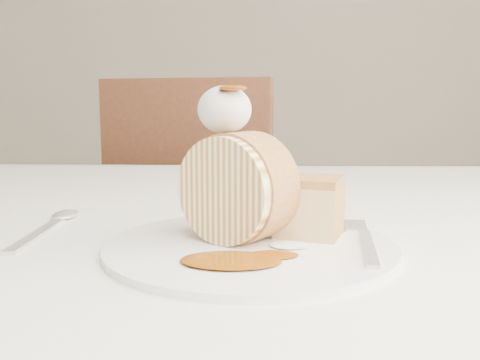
{
  "coord_description": "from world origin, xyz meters",
  "views": [
    {
      "loc": [
        0.06,
        -0.5,
        0.89
      ],
      "look_at": [
        0.04,
        -0.01,
        0.82
      ],
      "focal_mm": 40.0,
      "sensor_mm": 36.0,
      "label": 1
    }
  ],
  "objects": [
    {
      "name": "table",
      "position": [
        0.0,
        0.2,
        0.66
      ],
      "size": [
        1.4,
        0.9,
        0.75
      ],
      "color": "white",
      "rests_on": "ground"
    },
    {
      "name": "chair_far",
      "position": [
        -0.11,
        0.94,
        0.54
      ],
      "size": [
        0.53,
        0.53,
        0.94
      ],
      "rotation": [
        0.0,
        0.0,
        2.92
      ],
      "color": "brown",
      "rests_on": "ground"
    },
    {
      "name": "plate",
      "position": [
        0.05,
        -0.02,
        0.75
      ],
      "size": [
        0.34,
        0.34,
        0.01
      ],
      "primitive_type": "cylinder",
      "rotation": [
        0.0,
        0.0,
        -0.31
      ],
      "color": "white",
      "rests_on": "table"
    },
    {
      "name": "roulade_slice",
      "position": [
        0.03,
        -0.01,
        0.81
      ],
      "size": [
        0.11,
        0.1,
        0.1
      ],
      "primitive_type": "cylinder",
      "rotation": [
        1.57,
        0.0,
        -0.6
      ],
      "color": "#FFEBB1",
      "rests_on": "plate"
    },
    {
      "name": "cake_chunk",
      "position": [
        0.1,
        0.01,
        0.78
      ],
      "size": [
        0.07,
        0.07,
        0.05
      ],
      "primitive_type": "cube",
      "rotation": [
        0.0,
        0.0,
        -0.31
      ],
      "color": "#B77E45",
      "rests_on": "plate"
    },
    {
      "name": "whipped_cream",
      "position": [
        0.02,
        0.01,
        0.88
      ],
      "size": [
        0.05,
        0.05,
        0.05
      ],
      "primitive_type": "ellipsoid",
      "color": "white",
      "rests_on": "roulade_slice"
    },
    {
      "name": "caramel_drizzle",
      "position": [
        0.03,
        -0.01,
        0.91
      ],
      "size": [
        0.03,
        0.02,
        0.01
      ],
      "primitive_type": "ellipsoid",
      "color": "#7B3705",
      "rests_on": "whipped_cream"
    },
    {
      "name": "caramel_pool",
      "position": [
        0.03,
        -0.08,
        0.76
      ],
      "size": [
        0.1,
        0.08,
        0.0
      ],
      "primitive_type": null,
      "rotation": [
        0.0,
        0.0,
        -0.31
      ],
      "color": "#7B3705",
      "rests_on": "plate"
    },
    {
      "name": "fork",
      "position": [
        0.15,
        -0.04,
        0.76
      ],
      "size": [
        0.04,
        0.16,
        0.0
      ],
      "primitive_type": "cube",
      "rotation": [
        0.0,
        0.0,
        -0.12
      ],
      "color": "silver",
      "rests_on": "plate"
    },
    {
      "name": "spoon",
      "position": [
        -0.17,
        0.02,
        0.75
      ],
      "size": [
        0.03,
        0.17,
        0.0
      ],
      "primitive_type": "cube",
      "rotation": [
        0.0,
        0.0,
        0.03
      ],
      "color": "silver",
      "rests_on": "table"
    }
  ]
}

